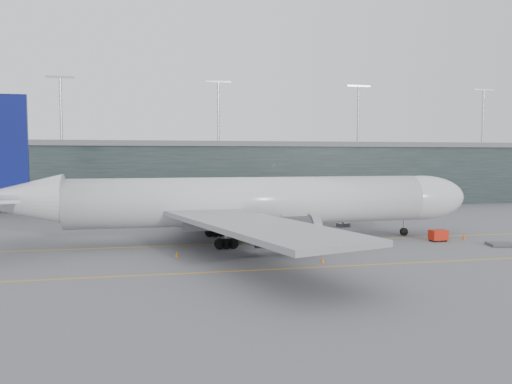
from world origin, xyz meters
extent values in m
plane|color=slate|center=(0.00, 0.00, 0.00)|extent=(320.00, 320.00, 0.00)
cube|color=orange|center=(0.00, -4.00, 0.01)|extent=(160.00, 0.25, 0.02)
cube|color=orange|center=(0.00, -20.00, 0.01)|extent=(160.00, 0.25, 0.02)
cube|color=orange|center=(5.00, 20.00, 0.01)|extent=(0.25, 60.00, 0.02)
cube|color=black|center=(0.00, 58.00, 7.00)|extent=(240.00, 35.00, 14.00)
cube|color=#5D5F62|center=(0.00, 58.00, 14.60)|extent=(240.00, 36.00, 1.20)
cylinder|color=#9E9EA3|center=(-30.00, 48.00, 22.00)|extent=(0.60, 0.60, 14.00)
cylinder|color=#9E9EA3|center=(5.00, 48.00, 22.00)|extent=(0.60, 0.60, 14.00)
cylinder|color=#9E9EA3|center=(40.00, 48.00, 22.00)|extent=(0.60, 0.60, 14.00)
cylinder|color=#9E9EA3|center=(75.00, 48.00, 22.00)|extent=(0.60, 0.60, 14.00)
cylinder|color=silver|center=(2.90, -2.56, 5.59)|extent=(48.59, 7.32, 6.54)
ellipsoid|color=silver|center=(28.72, -2.14, 5.59)|extent=(13.83, 6.76, 6.54)
cone|color=silver|center=(-27.14, -3.05, 6.33)|extent=(11.70, 6.46, 6.27)
cube|color=gray|center=(1.84, -2.58, 3.06)|extent=(16.95, 5.54, 2.11)
cube|color=black|center=(32.73, -2.08, 6.64)|extent=(2.37, 3.20, 0.84)
cube|color=gray|center=(0.00, -18.95, 4.53)|extent=(17.98, 32.01, 0.58)
cylinder|color=#3C3C41|center=(5.17, -12.54, 2.74)|extent=(7.44, 3.81, 3.69)
cube|color=gray|center=(-0.53, 13.73, 4.53)|extent=(17.11, 31.99, 0.58)
cylinder|color=#3C3C41|center=(4.84, 7.49, 2.74)|extent=(7.44, 3.81, 3.69)
cube|color=silver|center=(-28.29, 2.73, 6.85)|extent=(7.93, 10.61, 0.37)
cylinder|color=black|center=(26.09, -2.18, 0.58)|extent=(1.17, 0.44, 1.16)
cylinder|color=#9E9EA3|center=(26.09, -2.18, 1.37)|extent=(0.32, 0.32, 2.74)
cylinder|color=black|center=(-1.24, -7.69, 0.69)|extent=(1.38, 0.55, 1.37)
cylinder|color=black|center=(-1.40, 2.43, 0.69)|extent=(1.38, 0.55, 1.37)
cube|color=#2F3035|center=(23.72, 0.32, 4.71)|extent=(4.04, 4.26, 2.64)
cube|color=#2F3035|center=(20.87, 7.60, 4.71)|extent=(6.65, 12.27, 2.36)
cube|color=#2F3035|center=(16.41, 19.01, 4.71)|extent=(6.87, 12.35, 2.45)
cube|color=#2F3035|center=(11.95, 30.42, 4.71)|extent=(7.09, 12.44, 2.54)
cylinder|color=#9E9EA3|center=(20.63, 8.22, 1.79)|extent=(0.47, 0.47, 3.58)
cube|color=#3C3C41|center=(20.63, 8.22, 0.33)|extent=(2.27, 2.00, 0.66)
cylinder|color=#2F3035|center=(23.72, 40.50, 4.71)|extent=(3.77, 3.77, 2.83)
cylinder|color=#2F3035|center=(23.72, 40.50, 1.70)|extent=(1.70, 1.70, 3.39)
cube|color=#B81D0D|center=(28.20, -7.84, 0.89)|extent=(2.42, 1.64, 1.37)
cylinder|color=black|center=(27.40, -8.43, 0.21)|extent=(0.43, 0.19, 0.42)
cylinder|color=black|center=(29.08, -8.30, 0.21)|extent=(0.43, 0.19, 0.42)
cylinder|color=black|center=(27.32, -7.38, 0.21)|extent=(0.43, 0.19, 0.42)
cylinder|color=black|center=(29.00, -7.25, 0.21)|extent=(0.43, 0.19, 0.42)
cube|color=#3C3D42|center=(34.37, -12.73, 0.20)|extent=(3.88, 3.38, 0.33)
cube|color=#3C3C41|center=(-4.24, 9.93, 0.13)|extent=(2.04, 1.78, 0.18)
cube|color=#9DA0A8|center=(-4.24, 9.93, 0.93)|extent=(1.68, 1.61, 1.32)
cube|color=navy|center=(-4.24, 9.93, 1.61)|extent=(1.73, 1.67, 0.07)
cube|color=#3C3C41|center=(-1.25, 10.53, 0.15)|extent=(2.29, 2.02, 0.20)
cube|color=silver|center=(-1.25, 10.53, 1.02)|extent=(1.89, 1.82, 1.46)
cube|color=navy|center=(-1.25, 10.53, 1.78)|extent=(1.95, 1.88, 0.08)
cube|color=#3C3C41|center=(1.27, 11.03, 0.17)|extent=(2.76, 2.48, 0.23)
cube|color=silver|center=(1.27, 11.03, 1.20)|extent=(2.29, 2.22, 1.72)
cube|color=navy|center=(1.27, 11.03, 2.10)|extent=(2.36, 2.29, 0.09)
cone|color=#CA4B0B|center=(32.73, -7.03, 0.40)|extent=(0.50, 0.50, 0.80)
cone|color=orange|center=(8.01, -17.80, 0.31)|extent=(0.40, 0.40, 0.63)
cone|color=red|center=(11.37, 11.20, 0.38)|extent=(0.48, 0.48, 0.76)
cone|color=orange|center=(-7.58, -11.56, 0.33)|extent=(0.42, 0.42, 0.67)
camera|label=1|loc=(-10.07, -69.43, 11.58)|focal=35.00mm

